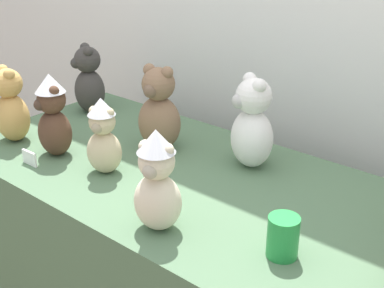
{
  "coord_description": "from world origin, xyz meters",
  "views": [
    {
      "loc": [
        0.97,
        -0.9,
        1.56
      ],
      "look_at": [
        0.0,
        0.25,
        0.89
      ],
      "focal_mm": 48.79,
      "sensor_mm": 36.0,
      "label": 1
    }
  ],
  "objects_px": {
    "teddy_bear_cocoa": "(53,116)",
    "party_cup_green": "(283,237)",
    "teddy_bear_snow": "(252,125)",
    "teddy_bear_mocha": "(159,111)",
    "teddy_bear_honey": "(11,107)",
    "teddy_bear_charcoal": "(89,81)",
    "display_table": "(192,274)",
    "teddy_bear_cream": "(157,182)",
    "teddy_bear_sand": "(103,137)"
  },
  "relations": [
    {
      "from": "teddy_bear_cocoa",
      "to": "party_cup_green",
      "type": "relative_size",
      "value": 2.69
    },
    {
      "from": "teddy_bear_snow",
      "to": "teddy_bear_mocha",
      "type": "distance_m",
      "value": 0.35
    },
    {
      "from": "teddy_bear_honey",
      "to": "teddy_bear_charcoal",
      "type": "height_order",
      "value": "teddy_bear_charcoal"
    },
    {
      "from": "display_table",
      "to": "teddy_bear_snow",
      "type": "height_order",
      "value": "teddy_bear_snow"
    },
    {
      "from": "display_table",
      "to": "teddy_bear_cream",
      "type": "distance_m",
      "value": 0.61
    },
    {
      "from": "teddy_bear_sand",
      "to": "display_table",
      "type": "bearing_deg",
      "value": 9.4
    },
    {
      "from": "teddy_bear_cocoa",
      "to": "display_table",
      "type": "bearing_deg",
      "value": 32.41
    },
    {
      "from": "party_cup_green",
      "to": "display_table",
      "type": "bearing_deg",
      "value": 158.51
    },
    {
      "from": "teddy_bear_honey",
      "to": "teddy_bear_snow",
      "type": "relative_size",
      "value": 0.9
    },
    {
      "from": "display_table",
      "to": "teddy_bear_mocha",
      "type": "bearing_deg",
      "value": 156.74
    },
    {
      "from": "teddy_bear_honey",
      "to": "teddy_bear_cocoa",
      "type": "xyz_separation_m",
      "value": [
        0.23,
        0.02,
        0.01
      ]
    },
    {
      "from": "teddy_bear_cocoa",
      "to": "teddy_bear_charcoal",
      "type": "height_order",
      "value": "teddy_bear_cocoa"
    },
    {
      "from": "teddy_bear_sand",
      "to": "teddy_bear_cocoa",
      "type": "relative_size",
      "value": 0.87
    },
    {
      "from": "teddy_bear_snow",
      "to": "teddy_bear_charcoal",
      "type": "xyz_separation_m",
      "value": [
        -0.82,
        -0.01,
        -0.01
      ]
    },
    {
      "from": "teddy_bear_honey",
      "to": "display_table",
      "type": "bearing_deg",
      "value": 28.25
    },
    {
      "from": "teddy_bear_sand",
      "to": "teddy_bear_charcoal",
      "type": "height_order",
      "value": "teddy_bear_charcoal"
    },
    {
      "from": "teddy_bear_charcoal",
      "to": "party_cup_green",
      "type": "height_order",
      "value": "teddy_bear_charcoal"
    },
    {
      "from": "display_table",
      "to": "teddy_bear_sand",
      "type": "relative_size",
      "value": 6.77
    },
    {
      "from": "teddy_bear_sand",
      "to": "teddy_bear_honey",
      "type": "bearing_deg",
      "value": 162.95
    },
    {
      "from": "teddy_bear_cocoa",
      "to": "teddy_bear_mocha",
      "type": "height_order",
      "value": "teddy_bear_mocha"
    },
    {
      "from": "teddy_bear_honey",
      "to": "party_cup_green",
      "type": "distance_m",
      "value": 1.15
    },
    {
      "from": "display_table",
      "to": "teddy_bear_mocha",
      "type": "xyz_separation_m",
      "value": [
        -0.24,
        0.1,
        0.53
      ]
    },
    {
      "from": "teddy_bear_honey",
      "to": "teddy_bear_cocoa",
      "type": "relative_size",
      "value": 0.96
    },
    {
      "from": "teddy_bear_honey",
      "to": "teddy_bear_cream",
      "type": "height_order",
      "value": "teddy_bear_cream"
    },
    {
      "from": "teddy_bear_snow",
      "to": "teddy_bear_cocoa",
      "type": "distance_m",
      "value": 0.68
    },
    {
      "from": "teddy_bear_sand",
      "to": "party_cup_green",
      "type": "height_order",
      "value": "teddy_bear_sand"
    },
    {
      "from": "teddy_bear_sand",
      "to": "teddy_bear_mocha",
      "type": "bearing_deg",
      "value": 66.42
    },
    {
      "from": "teddy_bear_snow",
      "to": "teddy_bear_mocha",
      "type": "bearing_deg",
      "value": -133.02
    },
    {
      "from": "teddy_bear_charcoal",
      "to": "teddy_bear_mocha",
      "type": "relative_size",
      "value": 0.94
    },
    {
      "from": "teddy_bear_sand",
      "to": "teddy_bear_honey",
      "type": "relative_size",
      "value": 0.91
    },
    {
      "from": "teddy_bear_sand",
      "to": "teddy_bear_mocha",
      "type": "distance_m",
      "value": 0.26
    },
    {
      "from": "teddy_bear_charcoal",
      "to": "teddy_bear_mocha",
      "type": "xyz_separation_m",
      "value": [
        0.49,
        -0.09,
        0.01
      ]
    },
    {
      "from": "teddy_bear_cocoa",
      "to": "teddy_bear_cream",
      "type": "relative_size",
      "value": 1.02
    },
    {
      "from": "teddy_bear_cream",
      "to": "party_cup_green",
      "type": "distance_m",
      "value": 0.35
    },
    {
      "from": "teddy_bear_sand",
      "to": "party_cup_green",
      "type": "bearing_deg",
      "value": -24.11
    },
    {
      "from": "teddy_bear_charcoal",
      "to": "party_cup_green",
      "type": "bearing_deg",
      "value": 11.51
    },
    {
      "from": "display_table",
      "to": "teddy_bear_charcoal",
      "type": "height_order",
      "value": "teddy_bear_charcoal"
    },
    {
      "from": "teddy_bear_sand",
      "to": "teddy_bear_snow",
      "type": "height_order",
      "value": "teddy_bear_snow"
    },
    {
      "from": "teddy_bear_snow",
      "to": "teddy_bear_charcoal",
      "type": "height_order",
      "value": "teddy_bear_snow"
    },
    {
      "from": "teddy_bear_charcoal",
      "to": "party_cup_green",
      "type": "xyz_separation_m",
      "value": [
        1.17,
        -0.36,
        -0.08
      ]
    },
    {
      "from": "teddy_bear_snow",
      "to": "teddy_bear_cream",
      "type": "distance_m",
      "value": 0.48
    },
    {
      "from": "teddy_bear_sand",
      "to": "teddy_bear_cocoa",
      "type": "height_order",
      "value": "teddy_bear_cocoa"
    },
    {
      "from": "teddy_bear_sand",
      "to": "teddy_bear_charcoal",
      "type": "distance_m",
      "value": 0.59
    },
    {
      "from": "display_table",
      "to": "teddy_bear_cocoa",
      "type": "height_order",
      "value": "teddy_bear_cocoa"
    },
    {
      "from": "teddy_bear_sand",
      "to": "teddy_bear_charcoal",
      "type": "bearing_deg",
      "value": 122.44
    },
    {
      "from": "teddy_bear_charcoal",
      "to": "teddy_bear_cocoa",
      "type": "bearing_deg",
      "value": -26.83
    },
    {
      "from": "teddy_bear_cream",
      "to": "teddy_bear_snow",
      "type": "bearing_deg",
      "value": 73.36
    },
    {
      "from": "teddy_bear_cocoa",
      "to": "teddy_bear_cream",
      "type": "xyz_separation_m",
      "value": [
        0.6,
        -0.11,
        -0.0
      ]
    },
    {
      "from": "display_table",
      "to": "teddy_bear_cream",
      "type": "relative_size",
      "value": 6.02
    },
    {
      "from": "display_table",
      "to": "teddy_bear_charcoal",
      "type": "bearing_deg",
      "value": 165.43
    }
  ]
}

